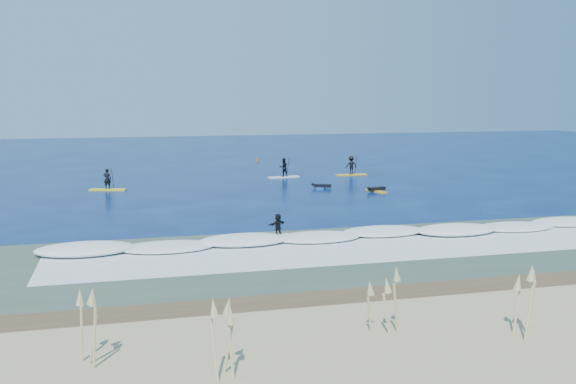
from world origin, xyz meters
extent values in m
plane|color=#030D45|center=(0.00, 0.00, 0.00)|extent=(160.00, 160.00, 0.00)
cube|color=#493622|center=(0.00, -21.50, 0.00)|extent=(90.00, 5.00, 0.08)
cube|color=#364A3D|center=(0.00, -14.00, 0.01)|extent=(90.00, 13.00, 0.01)
cube|color=white|center=(0.00, -10.00, 0.00)|extent=(40.00, 6.00, 0.30)
cube|color=silver|center=(0.00, -13.00, 0.00)|extent=(34.00, 5.00, 0.02)
cube|color=yellow|center=(-14.36, 11.56, 0.05)|extent=(3.03, 1.47, 0.10)
imported|color=black|center=(-14.36, 11.56, 0.94)|extent=(0.70, 0.55, 1.69)
cylinder|color=black|center=(-13.94, 11.45, 0.88)|extent=(0.22, 0.67, 1.97)
cube|color=black|center=(-13.94, 11.45, -0.05)|extent=(0.12, 0.03, 0.29)
cube|color=white|center=(1.58, 15.87, 0.05)|extent=(3.12, 1.29, 0.10)
imported|color=black|center=(1.58, 15.87, 0.97)|extent=(0.95, 0.80, 1.75)
cylinder|color=black|center=(2.03, 15.96, 0.91)|extent=(0.17, 0.70, 2.03)
cube|color=black|center=(2.03, 15.96, -0.05)|extent=(0.12, 0.03, 0.30)
cube|color=gold|center=(8.40, 15.99, 0.05)|extent=(3.10, 0.81, 0.10)
imported|color=black|center=(8.40, 15.99, 0.99)|extent=(1.16, 0.68, 1.78)
cylinder|color=black|center=(8.86, 16.00, 0.93)|extent=(0.06, 0.71, 2.07)
cube|color=black|center=(8.86, 16.00, -0.05)|extent=(0.12, 0.03, 0.31)
cube|color=yellow|center=(6.69, 5.43, 0.05)|extent=(1.11, 2.25, 0.10)
cube|color=black|center=(6.79, 5.46, 0.23)|extent=(1.55, 0.76, 0.25)
sphere|color=black|center=(5.97, 5.24, 0.33)|extent=(0.25, 0.25, 0.25)
cube|color=#174EB1|center=(2.95, 8.27, 0.05)|extent=(1.39, 2.15, 0.10)
cube|color=black|center=(3.04, 8.23, 0.22)|extent=(1.48, 0.95, 0.24)
sphere|color=black|center=(2.29, 8.57, 0.32)|extent=(0.24, 0.24, 0.24)
cube|color=silver|center=(-5.12, -9.79, 0.20)|extent=(1.81, 1.32, 0.09)
imported|color=black|center=(-5.12, -9.79, 0.85)|extent=(1.15, 0.87, 1.21)
cylinder|color=#D74E13|center=(2.19, 30.90, 0.20)|extent=(0.24, 0.24, 0.39)
cone|color=#D74E13|center=(2.19, 30.90, 0.49)|extent=(0.17, 0.17, 0.19)
camera|label=1|loc=(-12.95, -42.48, 7.74)|focal=40.00mm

